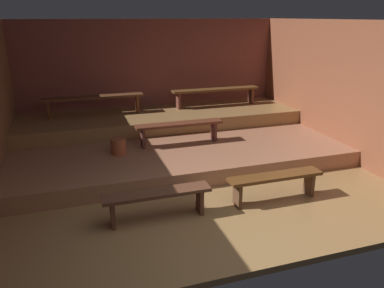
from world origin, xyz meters
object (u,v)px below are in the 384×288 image
pail_lower (118,146)px  bench_middle_left (94,99)px  bench_lower_center (179,127)px  bench_floor_right (275,180)px  bench_middle_right (216,92)px  bench_floor_left (157,198)px

pail_lower → bench_middle_left: bearing=98.1°
bench_lower_center → bench_middle_left: bench_middle_left is taller
bench_floor_right → bench_middle_right: (0.48, 3.49, 0.55)m
bench_floor_left → bench_middle_right: size_ratio=0.69×
bench_floor_right → bench_lower_center: bearing=111.7°
bench_lower_center → bench_floor_left: bearing=-113.3°
bench_lower_center → bench_middle_left: 2.03m
bench_middle_right → bench_middle_left: bearing=180.0°
bench_middle_left → pail_lower: (0.24, -1.70, -0.45)m
bench_floor_left → bench_floor_right: size_ratio=1.00×
bench_lower_center → bench_middle_left: (-1.34, 1.50, 0.27)m
bench_floor_right → bench_middle_right: 3.57m
bench_floor_left → bench_middle_left: 3.57m
bench_middle_left → pail_lower: 1.77m
bench_floor_left → bench_middle_right: (2.13, 3.49, 0.55)m
pail_lower → bench_lower_center: bearing=9.9°
bench_floor_right → bench_middle_left: (-2.13, 3.49, 0.55)m
bench_middle_left → bench_middle_right: bearing=0.0°
bench_middle_left → bench_floor_left: bearing=-82.1°
bench_floor_right → pail_lower: (-1.89, 1.80, 0.10)m
bench_lower_center → pail_lower: bench_lower_center is taller
bench_floor_right → bench_lower_center: bench_lower_center is taller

